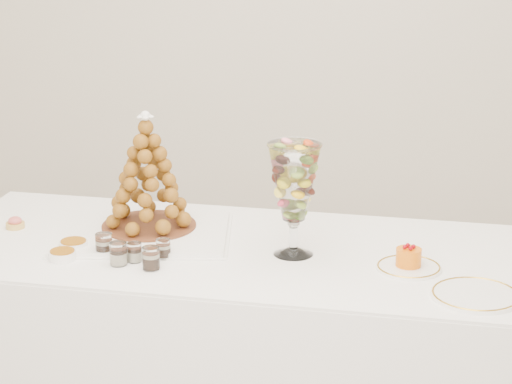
# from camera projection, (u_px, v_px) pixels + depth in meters

# --- Properties ---
(buffet_table) EXTENTS (2.15, 0.97, 0.80)m
(buffet_table) POSITION_uv_depth(u_px,v_px,m) (251.00, 359.00, 3.38)
(buffet_table) COLOR white
(buffet_table) RESTS_ON ground
(lace_tray) EXTENTS (0.61, 0.49, 0.02)m
(lace_tray) POSITION_uv_depth(u_px,v_px,m) (143.00, 234.00, 3.37)
(lace_tray) COLOR white
(lace_tray) RESTS_ON buffet_table
(macaron_vase) EXTENTS (0.17, 0.17, 0.37)m
(macaron_vase) POSITION_uv_depth(u_px,v_px,m) (294.00, 184.00, 3.15)
(macaron_vase) COLOR white
(macaron_vase) RESTS_ON buffet_table
(cake_plate) EXTENTS (0.20, 0.20, 0.01)m
(cake_plate) POSITION_uv_depth(u_px,v_px,m) (409.00, 268.00, 3.09)
(cake_plate) COLOR white
(cake_plate) RESTS_ON buffet_table
(spare_plate) EXTENTS (0.26, 0.26, 0.01)m
(spare_plate) POSITION_uv_depth(u_px,v_px,m) (475.00, 295.00, 2.89)
(spare_plate) COLOR white
(spare_plate) RESTS_ON buffet_table
(pink_tart) EXTENTS (0.07, 0.07, 0.04)m
(pink_tart) POSITION_uv_depth(u_px,v_px,m) (15.00, 223.00, 3.45)
(pink_tart) COLOR tan
(pink_tart) RESTS_ON buffet_table
(verrine_a) EXTENTS (0.07, 0.07, 0.07)m
(verrine_a) POSITION_uv_depth(u_px,v_px,m) (104.00, 245.00, 3.19)
(verrine_a) COLOR white
(verrine_a) RESTS_ON buffet_table
(verrine_b) EXTENTS (0.06, 0.06, 0.06)m
(verrine_b) POSITION_uv_depth(u_px,v_px,m) (135.00, 252.00, 3.15)
(verrine_b) COLOR white
(verrine_b) RESTS_ON buffet_table
(verrine_c) EXTENTS (0.05, 0.05, 0.06)m
(verrine_c) POSITION_uv_depth(u_px,v_px,m) (163.00, 249.00, 3.18)
(verrine_c) COLOR white
(verrine_c) RESTS_ON buffet_table
(verrine_d) EXTENTS (0.06, 0.06, 0.07)m
(verrine_d) POSITION_uv_depth(u_px,v_px,m) (118.00, 254.00, 3.12)
(verrine_d) COLOR white
(verrine_d) RESTS_ON buffet_table
(verrine_e) EXTENTS (0.07, 0.07, 0.07)m
(verrine_e) POSITION_uv_depth(u_px,v_px,m) (151.00, 258.00, 3.08)
(verrine_e) COLOR white
(verrine_e) RESTS_ON buffet_table
(ramekin_back) EXTENTS (0.09, 0.09, 0.03)m
(ramekin_back) POSITION_uv_depth(u_px,v_px,m) (74.00, 246.00, 3.25)
(ramekin_back) COLOR white
(ramekin_back) RESTS_ON buffet_table
(ramekin_front) EXTENTS (0.09, 0.09, 0.03)m
(ramekin_front) POSITION_uv_depth(u_px,v_px,m) (62.00, 255.00, 3.17)
(ramekin_front) COLOR white
(ramekin_front) RESTS_ON buffet_table
(croquembouche) EXTENTS (0.32, 0.32, 0.40)m
(croquembouche) POSITION_uv_depth(u_px,v_px,m) (147.00, 171.00, 3.36)
(croquembouche) COLOR brown
(croquembouche) RESTS_ON lace_tray
(mousse_cake) EXTENTS (0.08, 0.08, 0.07)m
(mousse_cake) POSITION_uv_depth(u_px,v_px,m) (409.00, 257.00, 3.09)
(mousse_cake) COLOR orange
(mousse_cake) RESTS_ON cake_plate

